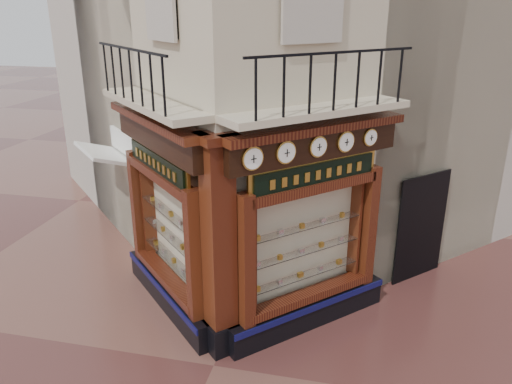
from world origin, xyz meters
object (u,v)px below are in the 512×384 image
(corner_pilaster, at_px, (219,252))
(clock_e, at_px, (370,137))
(signboard_right, at_px, (316,174))
(clock_d, at_px, (346,142))
(signboard_left, at_px, (157,163))
(clock_b, at_px, (286,152))
(clock_a, at_px, (253,158))
(clock_c, at_px, (318,147))
(awning, at_px, (116,255))

(corner_pilaster, height_order, clock_e, corner_pilaster)
(signboard_right, bearing_deg, clock_e, -5.64)
(clock_d, bearing_deg, signboard_left, 140.14)
(signboard_left, bearing_deg, clock_b, -148.32)
(clock_a, xyz_separation_m, clock_c, (0.91, 0.91, 0.00))
(clock_b, height_order, clock_d, clock_b)
(corner_pilaster, xyz_separation_m, clock_b, (1.03, 0.42, 1.67))
(clock_b, height_order, signboard_right, clock_b)
(corner_pilaster, distance_m, clock_c, 2.41)
(clock_e, distance_m, signboard_right, 1.24)
(clock_b, xyz_separation_m, clock_e, (1.30, 1.30, -0.00))
(clock_a, height_order, clock_c, clock_a)
(clock_b, height_order, clock_c, clock_b)
(clock_c, height_order, signboard_right, clock_c)
(clock_e, bearing_deg, clock_b, -180.00)
(corner_pilaster, xyz_separation_m, clock_a, (0.58, -0.02, 1.67))
(signboard_right, bearing_deg, clock_c, -120.32)
(clock_d, height_order, signboard_right, clock_d)
(corner_pilaster, height_order, clock_c, corner_pilaster)
(clock_d, relative_size, signboard_right, 0.19)
(clock_c, xyz_separation_m, signboard_right, (-0.03, 0.12, -0.52))
(clock_b, relative_size, signboard_right, 0.19)
(clock_b, distance_m, signboard_left, 2.61)
(clock_b, distance_m, clock_e, 1.84)
(awning, bearing_deg, clock_d, -150.90)
(clock_c, xyz_separation_m, clock_d, (0.43, 0.43, 0.00))
(clock_c, xyz_separation_m, signboard_left, (-2.95, 0.12, -0.52))
(clock_c, height_order, awning, clock_c)
(clock_c, xyz_separation_m, clock_e, (0.84, 0.84, -0.00))
(signboard_left, relative_size, signboard_right, 0.98)
(clock_e, bearing_deg, awning, 123.90)
(awning, xyz_separation_m, signboard_right, (5.06, -1.88, 3.10))
(clock_a, distance_m, clock_b, 0.63)
(awning, bearing_deg, clock_b, -163.06)
(signboard_left, bearing_deg, clock_a, -161.79)
(clock_d, height_order, signboard_left, clock_d)
(clock_a, xyz_separation_m, signboard_left, (-2.05, 1.03, -0.52))
(clock_a, bearing_deg, clock_c, 0.00)
(clock_d, distance_m, awning, 6.78)
(clock_a, height_order, awning, clock_a)
(clock_d, distance_m, signboard_left, 3.44)
(clock_b, bearing_deg, clock_d, 0.00)
(clock_b, relative_size, awning, 0.22)
(clock_d, bearing_deg, awning, 119.10)
(clock_c, bearing_deg, awning, 113.55)
(clock_a, xyz_separation_m, clock_e, (1.75, 1.75, 0.00))
(corner_pilaster, height_order, clock_a, corner_pilaster)
(clock_b, height_order, clock_e, clock_b)
(signboard_right, bearing_deg, clock_b, -171.31)
(clock_a, xyz_separation_m, signboard_right, (0.88, 1.03, -0.52))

